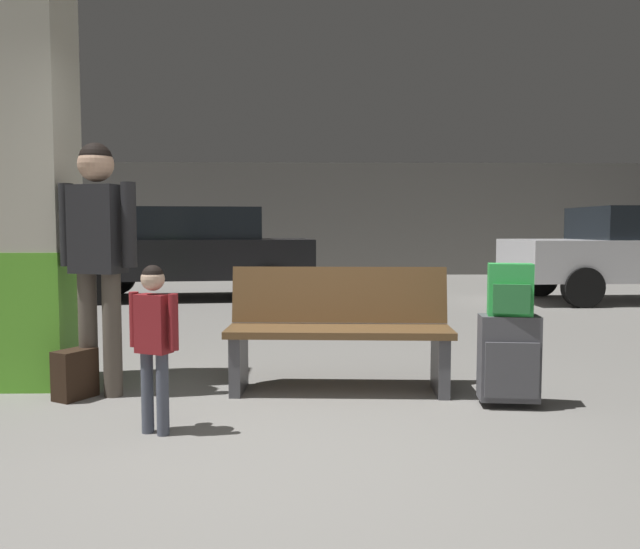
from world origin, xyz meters
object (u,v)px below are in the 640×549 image
bench (339,329)px  backpack_bright (510,290)px  adult (98,241)px  parked_car_far (191,250)px  backpack_dark_floor (74,374)px  structural_pillar (31,177)px  child (154,331)px  suitcase (509,358)px

bench → backpack_bright: size_ratio=4.78×
adult → parked_car_far: (-0.49, 6.25, -0.28)m
backpack_dark_floor → parked_car_far: 6.37m
structural_pillar → parked_car_far: structural_pillar is taller
backpack_dark_floor → child: bearing=-46.4°
backpack_dark_floor → suitcase: bearing=-5.2°
suitcase → parked_car_far: bearing=116.3°
structural_pillar → suitcase: size_ratio=5.16×
suitcase → backpack_dark_floor: (-2.93, 0.27, -0.15)m
backpack_bright → child: child is taller
parked_car_far → suitcase: bearing=-63.7°
backpack_bright → bench: bearing=157.0°
backpack_dark_floor → parked_car_far: parked_car_far is taller
structural_pillar → bench: bearing=-5.5°
backpack_bright → child: 2.26m
structural_pillar → adult: structural_pillar is taller
suitcase → backpack_bright: 0.45m
backpack_bright → adult: bearing=172.8°
structural_pillar → child: bearing=-45.5°
bench → suitcase: 1.19m
suitcase → child: 2.27m
bench → backpack_dark_floor: (-1.84, -0.20, -0.28)m
suitcase → adult: 2.90m
child → adult: adult is taller
bench → child: size_ratio=1.68×
adult → parked_car_far: size_ratio=0.41×
backpack_bright → parked_car_far: bearing=116.3°
adult → bench: bearing=3.8°
bench → backpack_bright: backpack_bright is taller
suitcase → backpack_bright: (-0.00, -0.00, 0.45)m
adult → child: bearing=-55.9°
bench → parked_car_far: size_ratio=0.38×
adult → backpack_dark_floor: bearing=-151.3°
backpack_dark_floor → backpack_bright: bearing=-5.2°
backpack_bright → child: (-2.19, -0.51, -0.17)m
suitcase → backpack_dark_floor: 2.95m
child → bench: bearing=41.4°
backpack_bright → backpack_dark_floor: (-2.93, 0.27, -0.60)m
backpack_bright → structural_pillar: bearing=168.6°
structural_pillar → parked_car_far: (0.09, 5.92, -0.74)m
bench → structural_pillar: bearing=174.5°
adult → backpack_dark_floor: (-0.16, -0.09, -0.92)m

